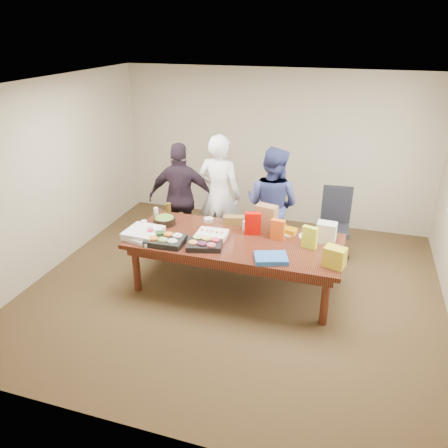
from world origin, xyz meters
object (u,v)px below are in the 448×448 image
(person_right, at_px, (272,205))
(office_chair, at_px, (334,227))
(sheet_cake, at_px, (212,234))
(salad_bowl, at_px, (165,221))
(person_center, at_px, (219,195))
(conference_table, at_px, (235,264))

(person_right, bearing_deg, office_chair, -146.25)
(sheet_cake, height_order, salad_bowl, salad_bowl)
(sheet_cake, distance_m, salad_bowl, 0.80)
(person_center, height_order, sheet_cake, person_center)
(sheet_cake, bearing_deg, person_center, 101.21)
(conference_table, xyz_separation_m, person_right, (0.28, 1.00, 0.51))
(office_chair, bearing_deg, person_center, -176.00)
(conference_table, xyz_separation_m, sheet_cake, (-0.32, -0.02, 0.41))
(conference_table, height_order, sheet_cake, sheet_cake)
(office_chair, bearing_deg, sheet_cake, -144.54)
(person_center, height_order, person_right, person_center)
(person_center, bearing_deg, person_right, -175.34)
(conference_table, relative_size, person_center, 1.48)
(sheet_cake, bearing_deg, salad_bowl, 165.10)
(office_chair, height_order, salad_bowl, office_chair)
(office_chair, relative_size, sheet_cake, 2.68)
(sheet_cake, bearing_deg, person_right, 58.17)
(person_center, bearing_deg, conference_table, 123.03)
(conference_table, height_order, person_right, person_right)
(conference_table, bearing_deg, sheet_cake, -177.19)
(office_chair, xyz_separation_m, person_center, (-1.74, -0.27, 0.42))
(sheet_cake, bearing_deg, office_chair, 39.06)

